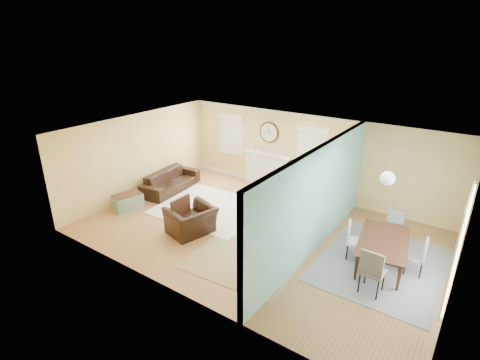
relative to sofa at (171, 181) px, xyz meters
name	(u,v)px	position (x,y,z in m)	size (l,w,h in m)	color
floor	(258,232)	(3.91, -0.74, -0.32)	(9.00, 9.00, 0.00)	olive
wall_back	(311,156)	(3.91, 2.26, 0.98)	(9.00, 0.02, 2.60)	tan
wall_front	(175,237)	(3.91, -3.74, 0.98)	(9.00, 0.02, 2.60)	tan
wall_left	(138,155)	(-0.59, -0.74, 0.98)	(0.02, 6.00, 2.60)	tan
wall_right	(463,240)	(8.41, -0.74, 0.98)	(0.02, 6.00, 2.60)	tan
ceiling	(260,136)	(3.91, -0.74, 2.28)	(9.00, 6.00, 0.02)	white
partition	(320,195)	(5.42, -0.46, 1.03)	(0.17, 6.00, 2.60)	tan
fireplace	(267,169)	(2.41, 2.14, 0.27)	(1.70, 0.30, 1.17)	white
wall_clock	(269,132)	(2.41, 2.23, 1.53)	(0.70, 0.07, 0.70)	#4D2919
window_left	(231,131)	(0.86, 2.21, 1.34)	(1.05, 0.13, 1.42)	white
window_right	(312,146)	(3.96, 2.21, 1.34)	(1.05, 0.13, 1.42)	white
french_doors	(458,249)	(8.37, -0.74, 0.78)	(0.06, 1.70, 2.20)	white
pendant	(388,178)	(6.91, -0.74, 1.88)	(0.30, 0.30, 0.55)	gold
rug_cream	(211,208)	(1.97, -0.35, -0.32)	(2.97, 2.58, 0.02)	white
rug_jute	(244,261)	(4.36, -2.06, -0.32)	(2.45, 2.00, 0.01)	tan
rug_grey	(381,265)	(6.99, -0.39, -0.32)	(2.56, 3.20, 0.01)	gray
sofa	(171,181)	(0.00, 0.00, 0.00)	(2.21, 0.86, 0.65)	black
eames_chair	(191,220)	(2.50, -1.77, 0.05)	(1.13, 0.99, 0.74)	black
green_chair	(296,190)	(3.81, 1.60, 0.04)	(0.78, 0.80, 0.73)	#04823F
trunk	(128,202)	(-0.01, -1.78, -0.09)	(0.68, 0.91, 0.47)	gray
credenza	(326,208)	(5.10, 0.86, 0.08)	(0.52, 1.54, 0.80)	olive
tv	(328,183)	(5.08, 0.86, 0.81)	(1.17, 0.15, 0.67)	black
garden_stool	(307,229)	(5.08, -0.26, -0.07)	(0.34, 0.34, 0.50)	white
potted_plant	(309,212)	(5.08, -0.26, 0.40)	(0.40, 0.35, 0.45)	#337F33
dining_table	(383,253)	(6.99, -0.39, 0.00)	(1.82, 1.02, 0.64)	#4D2919
dining_chair_n	(393,225)	(6.90, 0.67, 0.19)	(0.41, 0.41, 0.87)	gray
dining_chair_s	(374,267)	(7.07, -1.48, 0.28)	(0.47, 0.47, 1.02)	gray
dining_chair_w	(356,238)	(6.37, -0.46, 0.20)	(0.49, 0.49, 0.89)	white
dining_chair_e	(416,253)	(7.63, -0.32, 0.18)	(0.41, 0.41, 0.87)	gray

